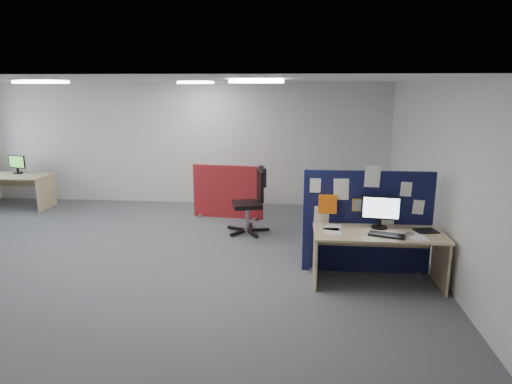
# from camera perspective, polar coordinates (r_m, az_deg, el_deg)

# --- Properties ---
(floor) EXTENTS (9.00, 9.00, 0.00)m
(floor) POSITION_cam_1_polar(r_m,az_deg,el_deg) (7.40, -14.91, -8.02)
(floor) COLOR #54565B
(floor) RESTS_ON ground
(ceiling) EXTENTS (9.00, 7.00, 0.02)m
(ceiling) POSITION_cam_1_polar(r_m,az_deg,el_deg) (6.92, -16.27, 13.33)
(ceiling) COLOR white
(ceiling) RESTS_ON wall_back
(wall_back) EXTENTS (9.00, 0.02, 2.70)m
(wall_back) POSITION_cam_1_polar(r_m,az_deg,el_deg) (10.35, -8.82, 6.01)
(wall_back) COLOR silver
(wall_back) RESTS_ON floor
(wall_right) EXTENTS (0.02, 7.00, 2.70)m
(wall_right) POSITION_cam_1_polar(r_m,az_deg,el_deg) (6.90, 22.12, 1.58)
(wall_right) COLOR silver
(wall_right) RESTS_ON floor
(ceiling_lights) EXTENTS (4.10, 4.10, 0.04)m
(ceiling_lights) POSITION_cam_1_polar(r_m,az_deg,el_deg) (7.44, -11.91, 13.29)
(ceiling_lights) COLOR white
(ceiling_lights) RESTS_ON ceiling
(navy_divider) EXTENTS (1.79, 0.30, 1.56)m
(navy_divider) POSITION_cam_1_polar(r_m,az_deg,el_deg) (6.62, 13.49, -3.67)
(navy_divider) COLOR #0F1638
(navy_divider) RESTS_ON floor
(main_desk) EXTENTS (1.72, 0.76, 0.73)m
(main_desk) POSITION_cam_1_polar(r_m,az_deg,el_deg) (6.36, 14.95, -6.23)
(main_desk) COLOR tan
(main_desk) RESTS_ON floor
(monitor_main) EXTENTS (0.51, 0.21, 0.45)m
(monitor_main) POSITION_cam_1_polar(r_m,az_deg,el_deg) (6.38, 15.29, -2.24)
(monitor_main) COLOR black
(monitor_main) RESTS_ON main_desk
(keyboard) EXTENTS (0.48, 0.32, 0.02)m
(keyboard) POSITION_cam_1_polar(r_m,az_deg,el_deg) (6.14, 16.02, -5.19)
(keyboard) COLOR black
(keyboard) RESTS_ON main_desk
(mouse) EXTENTS (0.10, 0.06, 0.03)m
(mouse) POSITION_cam_1_polar(r_m,az_deg,el_deg) (6.24, 18.61, -5.06)
(mouse) COLOR gray
(mouse) RESTS_ON main_desk
(paper_tray) EXTENTS (0.32, 0.27, 0.01)m
(paper_tray) POSITION_cam_1_polar(r_m,az_deg,el_deg) (6.49, 20.47, -4.57)
(paper_tray) COLOR black
(paper_tray) RESTS_ON main_desk
(red_divider) EXTENTS (1.43, 0.30, 1.07)m
(red_divider) POSITION_cam_1_polar(r_m,az_deg,el_deg) (9.16, -3.53, -0.05)
(red_divider) COLOR maroon
(red_divider) RESTS_ON floor
(second_desk) EXTENTS (1.61, 0.81, 0.73)m
(second_desk) POSITION_cam_1_polar(r_m,az_deg,el_deg) (11.26, -28.15, 1.05)
(second_desk) COLOR tan
(second_desk) RESTS_ON floor
(monitor_second) EXTENTS (0.44, 0.20, 0.40)m
(monitor_second) POSITION_cam_1_polar(r_m,az_deg,el_deg) (11.26, -27.72, 3.17)
(monitor_second) COLOR black
(monitor_second) RESTS_ON second_desk
(office_chair) EXTENTS (0.78, 0.76, 1.18)m
(office_chair) POSITION_cam_1_polar(r_m,az_deg,el_deg) (8.19, -0.29, -0.58)
(office_chair) COLOR black
(office_chair) RESTS_ON floor
(desk_papers) EXTENTS (1.32, 0.67, 0.00)m
(desk_papers) POSITION_cam_1_polar(r_m,az_deg,el_deg) (6.22, 12.87, -4.87)
(desk_papers) COLOR white
(desk_papers) RESTS_ON main_desk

